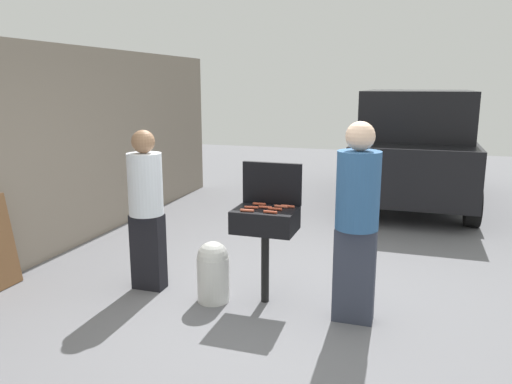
{
  "coord_description": "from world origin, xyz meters",
  "views": [
    {
      "loc": [
        1.21,
        -4.48,
        2.13
      ],
      "look_at": [
        -0.41,
        0.49,
        1.0
      ],
      "focal_mm": 35.13,
      "sensor_mm": 36.0,
      "label": 1
    }
  ],
  "objects_px": {
    "hot_dog_2": "(259,204)",
    "person_left": "(146,205)",
    "bbq_grill": "(265,224)",
    "hot_dog_0": "(288,206)",
    "hot_dog_1": "(281,207)",
    "hot_dog_7": "(270,212)",
    "hot_dog_5": "(275,209)",
    "parked_minivan": "(415,146)",
    "propane_tank": "(213,270)",
    "person_right": "(357,216)",
    "hot_dog_6": "(247,210)",
    "hot_dog_3": "(251,207)",
    "hot_dog_4": "(265,207)"
  },
  "relations": [
    {
      "from": "hot_dog_3",
      "to": "hot_dog_6",
      "type": "height_order",
      "value": "same"
    },
    {
      "from": "parked_minivan",
      "to": "hot_dog_6",
      "type": "bearing_deg",
      "value": 74.33
    },
    {
      "from": "hot_dog_5",
      "to": "hot_dog_7",
      "type": "distance_m",
      "value": 0.13
    },
    {
      "from": "hot_dog_2",
      "to": "person_right",
      "type": "bearing_deg",
      "value": -14.73
    },
    {
      "from": "propane_tank",
      "to": "hot_dog_5",
      "type": "bearing_deg",
      "value": 12.43
    },
    {
      "from": "hot_dog_6",
      "to": "parked_minivan",
      "type": "bearing_deg",
      "value": 74.65
    },
    {
      "from": "hot_dog_5",
      "to": "hot_dog_2",
      "type": "bearing_deg",
      "value": 144.75
    },
    {
      "from": "hot_dog_5",
      "to": "person_left",
      "type": "xyz_separation_m",
      "value": [
        -1.37,
        -0.04,
        -0.05
      ]
    },
    {
      "from": "hot_dog_7",
      "to": "hot_dog_4",
      "type": "bearing_deg",
      "value": 121.43
    },
    {
      "from": "hot_dog_1",
      "to": "hot_dog_3",
      "type": "xyz_separation_m",
      "value": [
        -0.26,
        -0.12,
        0.0
      ]
    },
    {
      "from": "bbq_grill",
      "to": "hot_dog_6",
      "type": "xyz_separation_m",
      "value": [
        -0.13,
        -0.15,
        0.16
      ]
    },
    {
      "from": "hot_dog_2",
      "to": "person_left",
      "type": "xyz_separation_m",
      "value": [
        -1.17,
        -0.18,
        -0.05
      ]
    },
    {
      "from": "hot_dog_1",
      "to": "hot_dog_7",
      "type": "relative_size",
      "value": 1.0
    },
    {
      "from": "hot_dog_0",
      "to": "hot_dog_2",
      "type": "relative_size",
      "value": 1.0
    },
    {
      "from": "hot_dog_2",
      "to": "parked_minivan",
      "type": "bearing_deg",
      "value": 74.15
    },
    {
      "from": "bbq_grill",
      "to": "person_right",
      "type": "height_order",
      "value": "person_right"
    },
    {
      "from": "person_left",
      "to": "hot_dog_0",
      "type": "bearing_deg",
      "value": -0.06
    },
    {
      "from": "hot_dog_5",
      "to": "hot_dog_3",
      "type": "bearing_deg",
      "value": -177.25
    },
    {
      "from": "hot_dog_4",
      "to": "hot_dog_7",
      "type": "bearing_deg",
      "value": -58.57
    },
    {
      "from": "hot_dog_1",
      "to": "hot_dog_2",
      "type": "xyz_separation_m",
      "value": [
        -0.23,
        0.03,
        0.0
      ]
    },
    {
      "from": "hot_dog_1",
      "to": "hot_dog_6",
      "type": "relative_size",
      "value": 1.0
    },
    {
      "from": "hot_dog_3",
      "to": "person_right",
      "type": "relative_size",
      "value": 0.07
    },
    {
      "from": "hot_dog_7",
      "to": "person_left",
      "type": "bearing_deg",
      "value": 176.41
    },
    {
      "from": "hot_dog_7",
      "to": "propane_tank",
      "type": "bearing_deg",
      "value": -179.35
    },
    {
      "from": "hot_dog_0",
      "to": "hot_dog_3",
      "type": "bearing_deg",
      "value": -155.18
    },
    {
      "from": "hot_dog_1",
      "to": "hot_dog_0",
      "type": "bearing_deg",
      "value": 24.44
    },
    {
      "from": "hot_dog_6",
      "to": "hot_dog_3",
      "type": "bearing_deg",
      "value": 90.3
    },
    {
      "from": "hot_dog_0",
      "to": "hot_dog_7",
      "type": "bearing_deg",
      "value": -110.67
    },
    {
      "from": "hot_dog_4",
      "to": "bbq_grill",
      "type": "bearing_deg",
      "value": -72.34
    },
    {
      "from": "hot_dog_3",
      "to": "parked_minivan",
      "type": "height_order",
      "value": "parked_minivan"
    },
    {
      "from": "hot_dog_5",
      "to": "person_right",
      "type": "distance_m",
      "value": 0.79
    },
    {
      "from": "bbq_grill",
      "to": "hot_dog_4",
      "type": "distance_m",
      "value": 0.16
    },
    {
      "from": "hot_dog_1",
      "to": "parked_minivan",
      "type": "distance_m",
      "value": 5.08
    },
    {
      "from": "hot_dog_6",
      "to": "propane_tank",
      "type": "height_order",
      "value": "hot_dog_6"
    },
    {
      "from": "hot_dog_7",
      "to": "propane_tank",
      "type": "distance_m",
      "value": 0.87
    },
    {
      "from": "bbq_grill",
      "to": "hot_dog_0",
      "type": "distance_m",
      "value": 0.28
    },
    {
      "from": "hot_dog_2",
      "to": "hot_dog_5",
      "type": "distance_m",
      "value": 0.25
    },
    {
      "from": "bbq_grill",
      "to": "hot_dog_5",
      "type": "bearing_deg",
      "value": -8.73
    },
    {
      "from": "hot_dog_7",
      "to": "person_right",
      "type": "bearing_deg",
      "value": 0.68
    },
    {
      "from": "hot_dog_3",
      "to": "hot_dog_6",
      "type": "relative_size",
      "value": 1.0
    },
    {
      "from": "hot_dog_0",
      "to": "hot_dog_1",
      "type": "xyz_separation_m",
      "value": [
        -0.06,
        -0.03,
        0.0
      ]
    },
    {
      "from": "bbq_grill",
      "to": "parked_minivan",
      "type": "distance_m",
      "value": 5.21
    },
    {
      "from": "hot_dog_5",
      "to": "bbq_grill",
      "type": "bearing_deg",
      "value": 171.27
    },
    {
      "from": "hot_dog_1",
      "to": "propane_tank",
      "type": "relative_size",
      "value": 0.21
    },
    {
      "from": "hot_dog_2",
      "to": "propane_tank",
      "type": "bearing_deg",
      "value": -145.01
    },
    {
      "from": "hot_dog_4",
      "to": "propane_tank",
      "type": "bearing_deg",
      "value": -161.02
    },
    {
      "from": "hot_dog_1",
      "to": "hot_dog_5",
      "type": "relative_size",
      "value": 1.0
    },
    {
      "from": "hot_dog_1",
      "to": "hot_dog_4",
      "type": "distance_m",
      "value": 0.16
    },
    {
      "from": "hot_dog_0",
      "to": "parked_minivan",
      "type": "distance_m",
      "value": 5.04
    },
    {
      "from": "person_left",
      "to": "hot_dog_5",
      "type": "bearing_deg",
      "value": -5.38
    }
  ]
}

